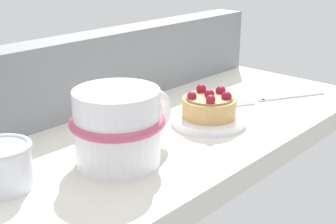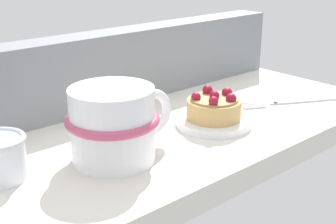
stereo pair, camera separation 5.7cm
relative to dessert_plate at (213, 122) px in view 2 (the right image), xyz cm
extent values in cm
cube|color=silver|center=(-6.88, 4.37, -2.08)|extent=(72.52, 31.03, 3.18)
cube|color=gray|center=(-6.88, 17.22, 5.04)|extent=(71.07, 5.33, 11.05)
cylinder|color=white|center=(0.00, 0.00, 0.03)|extent=(10.28, 10.28, 1.05)
cylinder|color=white|center=(0.00, 0.00, -0.23)|extent=(5.65, 5.65, 0.52)
cylinder|color=tan|center=(0.00, 0.00, 1.86)|extent=(7.36, 7.36, 2.60)
cylinder|color=#AB854F|center=(0.00, 0.00, 3.31)|extent=(6.48, 6.48, 0.30)
sphere|color=maroon|center=(0.00, 0.00, 3.77)|extent=(1.37, 1.37, 1.37)
sphere|color=maroon|center=(2.37, -0.13, 3.71)|extent=(1.46, 1.46, 1.46)
sphere|color=maroon|center=(0.91, 2.15, 3.86)|extent=(1.42, 1.42, 1.42)
sphere|color=maroon|center=(-2.22, 1.26, 3.74)|extent=(1.30, 1.30, 1.30)
sphere|color=maroon|center=(-1.98, -1.71, 3.87)|extent=(1.29, 1.29, 1.29)
sphere|color=maroon|center=(0.85, -2.22, 3.73)|extent=(1.43, 1.43, 1.43)
cylinder|color=white|center=(-16.37, 0.21, 3.82)|extent=(9.59, 9.59, 8.61)
torus|color=#C64C70|center=(-16.37, 0.21, 4.45)|extent=(10.67, 10.67, 1.03)
torus|color=white|center=(-10.73, 0.21, 3.82)|extent=(5.96, 1.14, 5.96)
cube|color=silver|center=(18.38, -3.04, -0.19)|extent=(10.62, 6.13, 0.60)
cube|color=silver|center=(13.24, -0.28, -0.19)|extent=(1.32, 1.06, 0.60)
cube|color=silver|center=(10.67, 2.34, -0.19)|extent=(3.20, 1.87, 0.60)
cube|color=silver|center=(10.33, 1.70, -0.19)|extent=(3.20, 1.87, 0.60)
cube|color=silver|center=(9.98, 1.05, -0.19)|extent=(3.20, 1.87, 0.60)
cube|color=silver|center=(9.63, 0.40, -0.19)|extent=(3.20, 1.87, 0.60)
camera|label=1|loc=(-47.49, -35.98, 22.97)|focal=49.30mm
camera|label=2|loc=(-43.43, -39.95, 22.97)|focal=49.30mm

